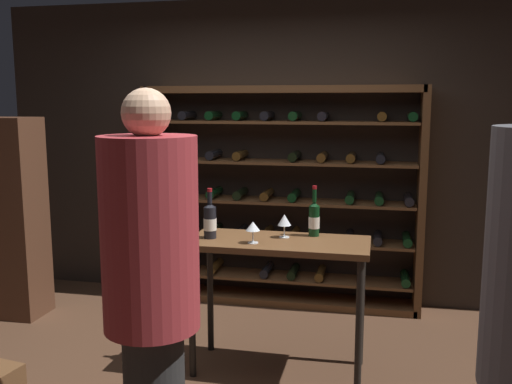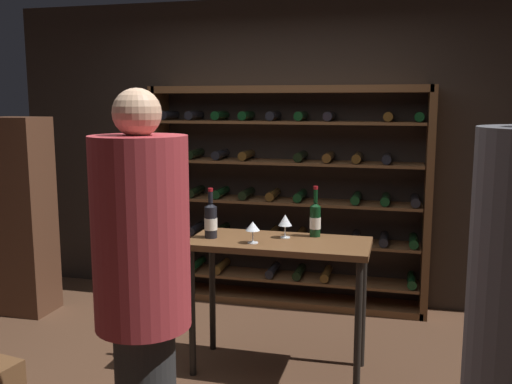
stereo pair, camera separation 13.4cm
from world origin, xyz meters
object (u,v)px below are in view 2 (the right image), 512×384
person_guest_blue_shirt (142,277)px  wine_glass_stemmed_right (285,221)px  wine_bottle_amber_reserve (315,219)px  tasting_table (279,258)px  display_cabinet (22,216)px  wine_rack (285,197)px  wine_glass_stemmed_left (253,227)px  wine_bottle_green_slim (211,220)px

person_guest_blue_shirt → wine_glass_stemmed_right: person_guest_blue_shirt is taller
wine_bottle_amber_reserve → tasting_table: bearing=-140.8°
wine_glass_stemmed_right → display_cabinet: bearing=168.9°
person_guest_blue_shirt → wine_glass_stemmed_right: 1.39m
wine_rack → wine_glass_stemmed_right: 1.22m
wine_rack → wine_bottle_amber_reserve: 1.19m
tasting_table → wine_glass_stemmed_left: size_ratio=8.36×
wine_rack → wine_bottle_green_slim: (-0.23, -1.32, 0.05)m
tasting_table → display_cabinet: (-2.30, 0.54, 0.05)m
wine_glass_stemmed_left → display_cabinet: bearing=163.3°
person_guest_blue_shirt → wine_bottle_green_slim: size_ratio=5.56×
tasting_table → wine_bottle_amber_reserve: bearing=39.2°
display_cabinet → wine_bottle_green_slim: size_ratio=5.01×
tasting_table → wine_bottle_green_slim: 0.51m
wine_bottle_amber_reserve → wine_glass_stemmed_left: size_ratio=2.43×
wine_bottle_green_slim → wine_bottle_amber_reserve: size_ratio=0.98×
tasting_table → wine_glass_stemmed_left: wine_glass_stemmed_left is taller
tasting_table → display_cabinet: 2.37m
person_guest_blue_shirt → wine_bottle_amber_reserve: (0.55, 1.43, -0.00)m
person_guest_blue_shirt → display_cabinet: size_ratio=1.11×
display_cabinet → person_guest_blue_shirt: bearing=-42.6°
wine_bottle_green_slim → wine_glass_stemmed_right: size_ratio=2.13×
person_guest_blue_shirt → wine_glass_stemmed_right: bearing=44.5°
wine_glass_stemmed_right → wine_glass_stemmed_left: 0.25m
wine_rack → display_cabinet: bearing=-160.4°
wine_bottle_amber_reserve → person_guest_blue_shirt: bearing=-111.0°
wine_rack → wine_glass_stemmed_right: (0.24, -1.20, 0.05)m
wine_glass_stemmed_right → wine_bottle_amber_reserve: bearing=25.5°
tasting_table → wine_glass_stemmed_right: 0.24m
wine_bottle_green_slim → wine_glass_stemmed_left: bearing=-13.4°
wine_rack → person_guest_blue_shirt: wine_rack is taller
tasting_table → wine_bottle_amber_reserve: 0.35m
wine_rack → wine_bottle_amber_reserve: (0.43, -1.11, 0.05)m
tasting_table → wine_glass_stemmed_right: size_ratio=7.48×
wine_rack → wine_bottle_green_slim: size_ratio=7.33×
wine_rack → wine_bottle_amber_reserve: size_ratio=7.16×
wine_glass_stemmed_left → tasting_table: bearing=36.8°
wine_bottle_green_slim → wine_bottle_amber_reserve: wine_bottle_amber_reserve is taller
tasting_table → wine_glass_stemmed_right: wine_glass_stemmed_right is taller
wine_rack → tasting_table: (0.22, -1.28, -0.18)m
display_cabinet → wine_bottle_amber_reserve: bearing=-8.4°
wine_glass_stemmed_right → wine_rack: bearing=101.5°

